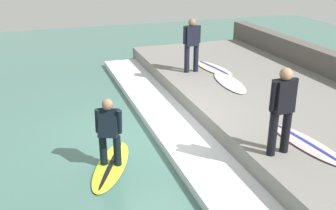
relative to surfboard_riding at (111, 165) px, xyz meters
The scene contains 10 objects.
ground_plane 1.47m from the surfboard_riding, 48.70° to the left, with size 28.00×28.00×0.00m, color #426B60.
concrete_ledge 4.65m from the surfboard_riding, 13.73° to the left, with size 4.40×12.69×0.55m, color slate.
wave_foam_crest 2.06m from the surfboard_riding, 32.39° to the left, with size 1.15×12.06×0.18m, color silver.
surfboard_riding is the anchor object (origin of this frame).
surfer_riding 0.79m from the surfboard_riding, 116.57° to the left, with size 0.49×0.50×1.38m.
surfer_waiting_near 3.46m from the surfboard_riding, 26.52° to the right, with size 0.55×0.27×1.62m.
surfboard_waiting_near 3.81m from the surfboard_riding, 20.54° to the right, with size 0.69×1.94×0.07m.
surfer_waiting_far 5.19m from the surfboard_riding, 49.77° to the left, with size 0.54×0.25×1.60m.
surfboard_waiting_far 5.55m from the surfboard_riding, 43.85° to the left, with size 0.82×1.88×0.07m.
surfboard_spare 4.58m from the surfboard_riding, 32.82° to the left, with size 0.78×1.99×0.06m.
Camera 1 is at (-2.08, -7.87, 4.03)m, focal length 42.00 mm.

